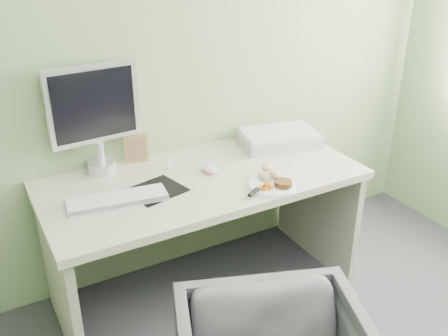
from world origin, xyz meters
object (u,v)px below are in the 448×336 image
desk (204,208)px  plate (272,185)px  monitor (95,113)px  scanner (279,139)px

desk → plate: plate is taller
monitor → plate: bearing=-45.2°
desk → scanner: scanner is taller
plate → scanner: bearing=51.9°
scanner → monitor: 1.04m
desk → monitor: size_ratio=2.91×
plate → scanner: 0.53m
desk → plate: 0.40m
plate → monitor: (-0.67, 0.57, 0.30)m
desk → monitor: monitor is taller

